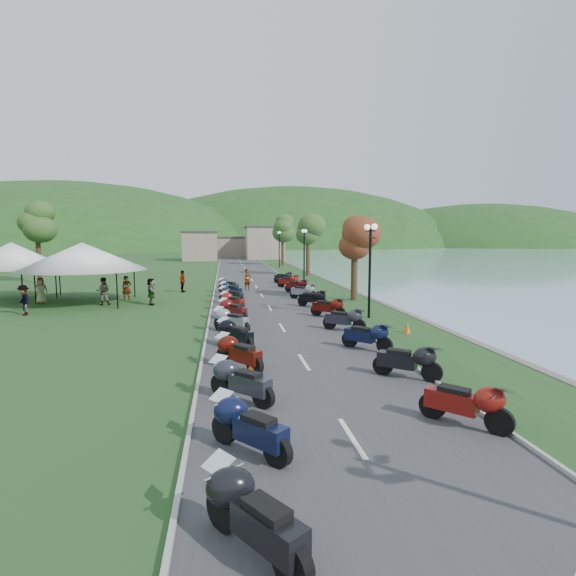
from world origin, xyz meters
name	(u,v)px	position (x,y,z in m)	size (l,w,h in m)	color
ground	(437,573)	(0.00, 0.00, 0.00)	(400.00, 400.00, 0.00)	#2A5323
road	(252,280)	(0.00, 40.00, 0.01)	(7.00, 120.00, 0.02)	#3D3D40
hills_backdrop	(230,246)	(0.00, 200.00, 0.00)	(360.00, 120.00, 76.00)	#285621
far_building	(228,246)	(-2.00, 85.00, 2.50)	(18.00, 16.00, 5.00)	gray
moto_row_left	(234,327)	(-2.34, 13.81, 0.55)	(2.60, 34.58, 1.10)	#331411
moto_row_right	(320,303)	(2.75, 20.26, 0.55)	(2.60, 34.43, 1.10)	#331411
vendor_tent_main	(84,273)	(-11.90, 25.86, 2.00)	(5.36, 5.36, 4.00)	white
vendor_tent_side	(13,271)	(-17.28, 28.35, 2.00)	(4.49, 4.49, 4.00)	white
tree_lakeside	(355,251)	(6.12, 24.67, 3.39)	(2.44, 2.44, 6.79)	#3E6529
pedestrian_a	(127,301)	(-9.37, 26.64, 0.00)	(0.63, 0.46, 1.72)	slate
pedestrian_b	(104,305)	(-10.46, 24.87, 0.00)	(0.87, 0.48, 1.79)	slate
pedestrian_c	(25,315)	(-13.88, 21.56, 0.00)	(1.11, 0.46, 1.72)	slate
traffic_cone_near	(252,367)	(-1.89, 8.86, 0.27)	(0.35, 0.35, 0.55)	#F2590C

